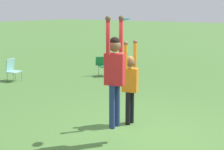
# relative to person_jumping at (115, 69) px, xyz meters

# --- Properties ---
(ground_plane) EXTENTS (120.00, 120.00, 0.00)m
(ground_plane) POSITION_rel_person_jumping_xyz_m (0.68, -0.20, -1.57)
(ground_plane) COLOR #4C7A38
(person_jumping) EXTENTS (0.54, 0.43, 2.28)m
(person_jumping) POSITION_rel_person_jumping_xyz_m (0.00, 0.00, 0.00)
(person_jumping) COLOR navy
(person_jumping) RESTS_ON ground_plane
(person_defending) EXTENTS (0.51, 0.40, 2.04)m
(person_defending) POSITION_rel_person_jumping_xyz_m (1.13, 0.36, -0.50)
(person_defending) COLOR black
(person_defending) RESTS_ON ground_plane
(frisbee) EXTENTS (0.24, 0.24, 0.07)m
(frisbee) POSITION_rel_person_jumping_xyz_m (0.53, 0.11, 0.97)
(frisbee) COLOR #2D9EDB
(camping_chair_0) EXTENTS (0.64, 0.70, 0.81)m
(camping_chair_0) POSITION_rel_person_jumping_xyz_m (5.23, 4.33, -1.09)
(camping_chair_0) COLOR gray
(camping_chair_0) RESTS_ON ground_plane
(camping_chair_1) EXTENTS (0.55, 0.60, 0.87)m
(camping_chair_1) POSITION_rel_person_jumping_xyz_m (2.39, 6.62, -1.09)
(camping_chair_1) COLOR gray
(camping_chair_1) RESTS_ON ground_plane
(camping_chair_3) EXTENTS (0.62, 0.65, 0.84)m
(camping_chair_3) POSITION_rel_person_jumping_xyz_m (6.54, 3.99, -1.07)
(camping_chair_3) COLOR gray
(camping_chair_3) RESTS_ON ground_plane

